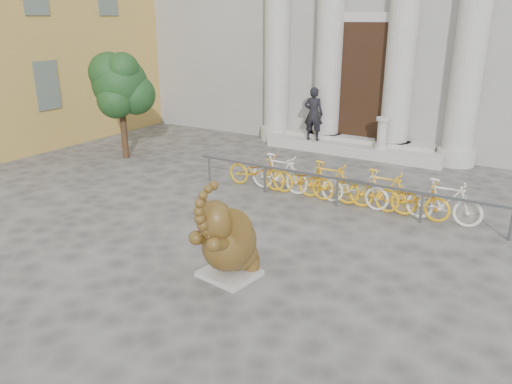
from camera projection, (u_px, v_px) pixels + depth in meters
The scene contains 7 objects.
ground at pixel (171, 265), 9.26m from camera, with size 80.00×80.00×0.00m, color #474442.
entrance_steps at pixel (353, 148), 16.79m from camera, with size 6.00×1.20×0.36m, color #A8A59E.
elephant_statue at pixel (228, 242), 8.62m from camera, with size 1.22×1.42×1.84m.
bike_rack at pixel (341, 184), 12.17m from camera, with size 8.00×0.53×1.00m.
tree at pixel (120, 85), 15.49m from camera, with size 1.94×1.77×3.36m.
pedestrian at pixel (313, 114), 16.83m from camera, with size 0.66×0.43×1.80m, color black.
balustrade_post at pixel (382, 134), 15.83m from camera, with size 0.41×0.41×1.01m.
Camera 1 is at (5.65, -6.27, 4.34)m, focal length 35.00 mm.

